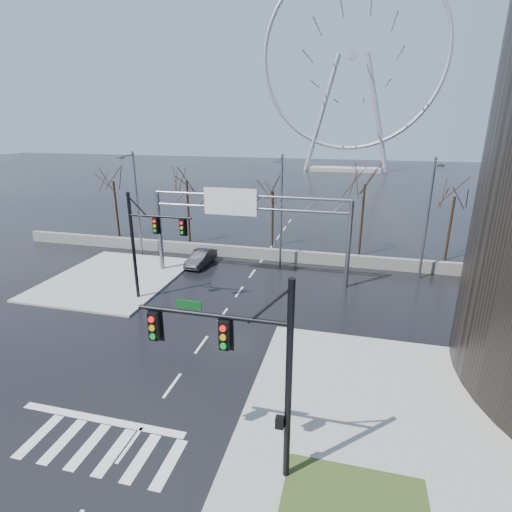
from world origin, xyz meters
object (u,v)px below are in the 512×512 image
(sign_gantry, at_px, (244,218))
(car, at_px, (201,258))
(signal_mast_near, at_px, (250,360))
(ferris_wheel, at_px, (352,63))
(signal_mast_far, at_px, (146,238))

(sign_gantry, bearing_deg, car, 156.79)
(sign_gantry, relative_size, car, 3.91)
(sign_gantry, height_order, car, sign_gantry)
(signal_mast_near, distance_m, ferris_wheel, 101.29)
(ferris_wheel, distance_m, car, 82.67)
(signal_mast_near, xyz_separation_m, signal_mast_far, (-11.01, 13.00, -0.04))
(ferris_wheel, relative_size, car, 12.16)
(signal_mast_near, xyz_separation_m, ferris_wheel, (-0.14, 99.04, 21.26))
(ferris_wheel, bearing_deg, signal_mast_near, -89.92)
(signal_mast_far, height_order, ferris_wheel, ferris_wheel)
(signal_mast_near, height_order, sign_gantry, signal_mast_near)
(sign_gantry, distance_m, ferris_wheel, 82.91)
(signal_mast_near, xyz_separation_m, car, (-10.28, 21.04, -4.18))
(signal_mast_near, height_order, signal_mast_far, same)
(signal_mast_near, height_order, car, signal_mast_near)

